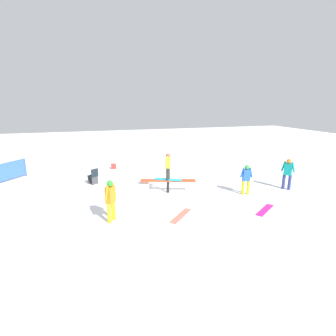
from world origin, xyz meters
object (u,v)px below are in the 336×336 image
(rail_feature, at_px, (168,181))
(bystander_orange, at_px, (111,199))
(folding_chair, at_px, (93,177))
(backpack_on_snow, at_px, (114,166))
(loose_snowboard_coral, at_px, (181,216))
(bystander_teal, at_px, (288,172))
(main_rider_on_rail, at_px, (168,167))
(loose_snowboard_magenta, at_px, (265,210))
(bystander_blue, at_px, (246,178))

(rail_feature, bearing_deg, bystander_orange, -122.70)
(folding_chair, xyz_separation_m, backpack_on_snow, (1.38, 3.10, -0.24))
(loose_snowboard_coral, bearing_deg, bystander_teal, -32.53)
(rail_feature, bearing_deg, main_rider_on_rail, 0.00)
(loose_snowboard_magenta, xyz_separation_m, loose_snowboard_coral, (-3.57, 0.49, 0.00))
(bystander_blue, bearing_deg, main_rider_on_rail, -6.61)
(main_rider_on_rail, bearing_deg, loose_snowboard_magenta, -17.08)
(loose_snowboard_magenta, bearing_deg, loose_snowboard_coral, -42.90)
(bystander_teal, xyz_separation_m, backpack_on_snow, (-8.17, 6.92, -0.73))
(rail_feature, relative_size, bystander_blue, 1.82)
(bystander_orange, relative_size, backpack_on_snow, 4.75)
(loose_snowboard_coral, bearing_deg, bystander_orange, 126.99)
(bystander_blue, bearing_deg, bystander_orange, 24.20)
(main_rider_on_rail, relative_size, bystander_orange, 0.83)
(bystander_blue, bearing_deg, rail_feature, -6.61)
(rail_feature, bearing_deg, bystander_teal, 5.35)
(main_rider_on_rail, xyz_separation_m, loose_snowboard_magenta, (3.25, -3.31, -1.31))
(loose_snowboard_coral, bearing_deg, folding_chair, 75.06)
(bystander_teal, height_order, loose_snowboard_coral, bystander_teal)
(bystander_teal, height_order, folding_chair, bystander_teal)
(loose_snowboard_magenta, bearing_deg, bystander_blue, -133.74)
(main_rider_on_rail, xyz_separation_m, bystander_orange, (-2.99, -2.49, -0.42))
(rail_feature, height_order, backpack_on_snow, rail_feature)
(loose_snowboard_coral, relative_size, folding_chair, 1.72)
(loose_snowboard_coral, height_order, folding_chair, folding_chair)
(loose_snowboard_magenta, height_order, backpack_on_snow, backpack_on_snow)
(bystander_orange, bearing_deg, rail_feature, 168.14)
(bystander_orange, relative_size, bystander_teal, 1.01)
(main_rider_on_rail, bearing_deg, rail_feature, 0.00)
(rail_feature, xyz_separation_m, bystander_blue, (3.55, -1.36, 0.26))
(bystander_blue, height_order, backpack_on_snow, bystander_blue)
(bystander_teal, bearing_deg, loose_snowboard_coral, -118.15)
(main_rider_on_rail, height_order, folding_chair, main_rider_on_rail)
(bystander_blue, bearing_deg, loose_snowboard_magenta, 95.77)
(rail_feature, distance_m, loose_snowboard_coral, 2.89)
(main_rider_on_rail, distance_m, bystander_orange, 3.91)
(backpack_on_snow, bearing_deg, loose_snowboard_coral, 115.73)
(bystander_orange, xyz_separation_m, loose_snowboard_coral, (2.68, -0.33, -0.89))
(main_rider_on_rail, distance_m, bystander_teal, 6.17)
(main_rider_on_rail, height_order, backpack_on_snow, main_rider_on_rail)
(main_rider_on_rail, height_order, loose_snowboard_magenta, main_rider_on_rail)
(main_rider_on_rail, relative_size, folding_chair, 1.52)
(loose_snowboard_magenta, relative_size, backpack_on_snow, 4.31)
(main_rider_on_rail, distance_m, backpack_on_snow, 6.13)
(bystander_teal, bearing_deg, loose_snowboard_magenta, -95.63)
(bystander_orange, distance_m, loose_snowboard_magenta, 6.36)
(loose_snowboard_magenta, bearing_deg, rail_feature, -80.58)
(rail_feature, bearing_deg, backpack_on_snow, 128.51)
(main_rider_on_rail, xyz_separation_m, folding_chair, (-3.53, 2.52, -0.91))
(rail_feature, xyz_separation_m, bystander_orange, (-2.99, -2.49, 0.34))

